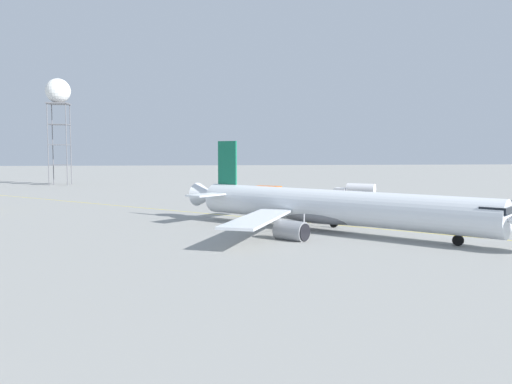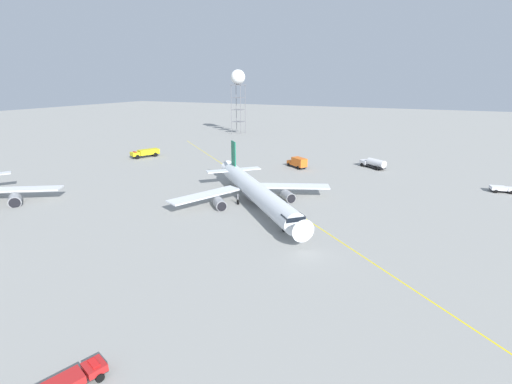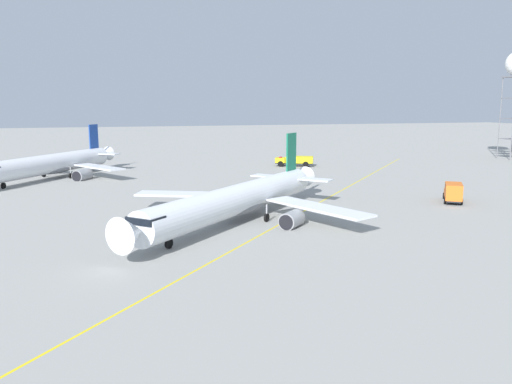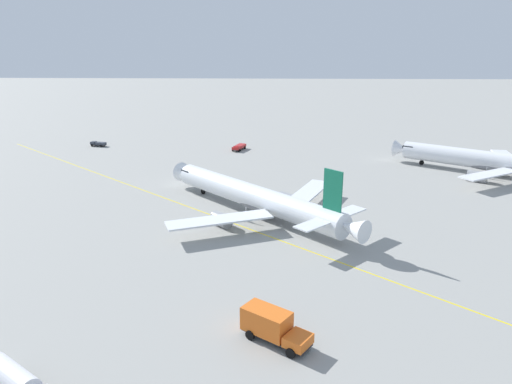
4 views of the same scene
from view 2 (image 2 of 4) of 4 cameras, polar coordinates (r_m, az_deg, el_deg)
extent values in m
plane|color=gray|center=(73.92, 0.41, -2.44)|extent=(600.00, 600.00, 0.00)
cylinder|color=silver|center=(74.11, 0.02, 0.05)|extent=(29.12, 29.54, 3.90)
cone|color=silver|center=(56.74, 6.75, -5.55)|extent=(4.74, 4.73, 3.70)
cone|color=silver|center=(92.76, -4.14, 3.70)|extent=(5.17, 5.17, 3.31)
cube|color=black|center=(58.25, 5.84, -3.98)|extent=(4.04, 4.03, 0.70)
ellipsoid|color=slate|center=(76.12, -0.45, -0.33)|extent=(11.98, 12.11, 2.14)
cube|color=#146B4C|center=(88.25, -3.56, 6.07)|extent=(2.41, 2.45, 5.87)
cube|color=silver|center=(90.18, -1.23, 3.67)|extent=(6.02, 5.97, 0.20)
cube|color=silver|center=(88.22, -5.83, 3.28)|extent=(6.02, 5.97, 0.20)
cube|color=silver|center=(80.91, 5.85, 0.93)|extent=(16.12, 9.43, 0.28)
cube|color=silver|center=(74.95, -7.99, -0.47)|extent=(9.67, 16.07, 0.28)
cylinder|color=gray|center=(78.07, 5.05, -0.68)|extent=(3.93, 3.94, 2.19)
cylinder|color=black|center=(76.57, 5.58, -1.06)|extent=(1.43, 1.41, 1.86)
cylinder|color=gray|center=(73.41, -5.72, -1.87)|extent=(3.93, 3.94, 2.19)
cylinder|color=black|center=(71.82, -5.38, -2.29)|extent=(1.43, 1.41, 1.86)
cylinder|color=#9EA0A5|center=(62.11, 4.41, -4.99)|extent=(0.20, 0.20, 1.77)
cylinder|color=black|center=(62.45, 4.39, -5.74)|extent=(0.98, 0.99, 1.10)
cylinder|color=#9EA0A5|center=(77.37, 1.90, -0.43)|extent=(0.20, 0.20, 1.77)
cylinder|color=black|center=(77.64, 1.89, -1.05)|extent=(0.98, 0.99, 1.10)
cylinder|color=#9EA0A5|center=(75.31, -2.86, -0.94)|extent=(0.20, 0.20, 1.77)
cylinder|color=black|center=(75.59, -2.85, -1.57)|extent=(0.98, 0.99, 1.10)
cube|color=white|center=(92.31, -32.40, 0.40)|extent=(14.10, 10.46, 0.28)
cylinder|color=gray|center=(90.30, -33.62, -1.10)|extent=(4.50, 4.15, 2.44)
cylinder|color=black|center=(88.43, -33.66, -1.45)|extent=(1.29, 1.80, 2.08)
cube|color=#232326|center=(108.47, 6.41, 4.15)|extent=(6.95, 5.69, 0.20)
cube|color=orange|center=(110.27, 5.66, 4.71)|extent=(3.12, 3.20, 1.00)
cube|color=black|center=(110.99, 5.38, 4.88)|extent=(1.23, 1.73, 0.56)
cube|color=orange|center=(107.29, 6.80, 4.70)|extent=(5.26, 4.68, 2.40)
cylinder|color=black|center=(109.73, 5.13, 4.28)|extent=(0.98, 0.80, 1.00)
cylinder|color=black|center=(111.12, 6.16, 4.42)|extent=(0.98, 0.80, 1.00)
cylinder|color=black|center=(106.03, 6.60, 3.79)|extent=(0.98, 0.80, 1.00)
cylinder|color=black|center=(107.48, 7.64, 3.93)|extent=(0.98, 0.80, 1.00)
cube|color=#232326|center=(101.28, 34.12, 0.26)|extent=(4.97, 2.82, 0.20)
cube|color=white|center=(101.74, 35.02, 0.38)|extent=(1.79, 2.63, 0.55)
cube|color=white|center=(100.91, 33.73, 0.54)|extent=(3.44, 2.91, 0.70)
cylinder|color=black|center=(102.95, 34.77, 0.32)|extent=(0.84, 0.41, 0.80)
cylinder|color=black|center=(100.75, 35.19, -0.07)|extent=(0.84, 0.41, 0.80)
cylinder|color=black|center=(101.93, 33.11, 0.46)|extent=(0.84, 0.41, 0.80)
cylinder|color=black|center=(99.71, 33.50, 0.07)|extent=(0.84, 0.41, 0.80)
cube|color=#232326|center=(112.52, 17.82, 3.93)|extent=(8.09, 6.53, 0.20)
cube|color=silver|center=(114.32, 16.76, 4.55)|extent=(3.44, 3.49, 1.10)
cube|color=black|center=(115.02, 16.37, 4.75)|extent=(1.30, 1.83, 0.62)
cylinder|color=silver|center=(111.44, 18.36, 4.37)|extent=(5.91, 4.99, 2.12)
cylinder|color=black|center=(113.52, 16.29, 4.12)|extent=(1.06, 0.86, 1.10)
cylinder|color=black|center=(115.38, 17.19, 4.25)|extent=(1.06, 0.86, 1.10)
cylinder|color=black|center=(109.88, 18.37, 3.52)|extent=(1.06, 0.86, 1.10)
cylinder|color=black|center=(111.80, 19.26, 3.65)|extent=(1.06, 0.86, 1.10)
cube|color=#232326|center=(37.64, -26.93, -25.24)|extent=(3.35, 5.78, 0.20)
cube|color=red|center=(37.76, -24.02, -23.80)|extent=(2.33, 2.20, 0.65)
cube|color=black|center=(37.87, -22.93, -23.32)|extent=(1.53, 0.60, 0.36)
cube|color=red|center=(37.49, -24.10, -23.30)|extent=(1.45, 1.00, 0.16)
cylinder|color=black|center=(38.79, -24.50, -23.62)|extent=(0.51, 0.81, 0.76)
cylinder|color=black|center=(37.40, -23.30, -25.21)|extent=(0.51, 0.81, 0.76)
cube|color=#232326|center=(128.16, -17.00, 5.60)|extent=(6.32, 9.44, 0.20)
cube|color=yellow|center=(126.82, -18.46, 5.68)|extent=(3.74, 3.46, 1.20)
cube|color=black|center=(126.41, -18.93, 5.68)|extent=(2.30, 1.17, 0.67)
cube|color=yellow|center=(128.47, -16.50, 6.08)|extent=(5.59, 7.30, 1.60)
cube|color=red|center=(126.69, -18.49, 5.99)|extent=(2.15, 1.45, 0.16)
cylinder|color=black|center=(125.65, -18.09, 5.24)|extent=(0.86, 1.38, 1.40)
cylinder|color=black|center=(128.41, -18.59, 5.43)|extent=(0.86, 1.38, 1.40)
cylinder|color=black|center=(127.94, -15.51, 5.66)|extent=(0.86, 1.38, 1.40)
cylinder|color=black|center=(130.64, -16.05, 5.85)|extent=(0.86, 1.38, 1.40)
cylinder|color=slate|center=(179.82, -1.69, 12.81)|extent=(0.24, 0.24, 22.52)
cylinder|color=slate|center=(182.09, -3.11, 12.85)|extent=(0.24, 0.24, 22.52)
cylinder|color=slate|center=(177.77, -3.88, 12.73)|extent=(0.24, 0.24, 22.52)
cylinder|color=slate|center=(175.43, -2.43, 12.70)|extent=(0.24, 0.24, 22.52)
cube|color=slate|center=(179.27, -2.75, 10.98)|extent=(5.14, 5.14, 0.16)
cube|color=slate|center=(178.76, -2.78, 12.78)|extent=(5.14, 5.14, 0.16)
cube|color=slate|center=(178.42, -2.81, 14.58)|extent=(5.14, 5.14, 0.16)
cube|color=slate|center=(178.26, -2.83, 16.44)|extent=(5.74, 5.74, 0.30)
sphere|color=white|center=(178.26, -2.85, 17.57)|extent=(6.78, 6.78, 6.78)
cube|color=yellow|center=(77.99, 3.56, -1.42)|extent=(131.78, 118.03, 0.01)
camera|label=1|loc=(49.05, -55.11, -8.83)|focal=36.74mm
camera|label=3|loc=(58.89, 58.59, -0.49)|focal=35.75mm
camera|label=4|loc=(143.88, 12.44, 17.98)|focal=33.53mm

